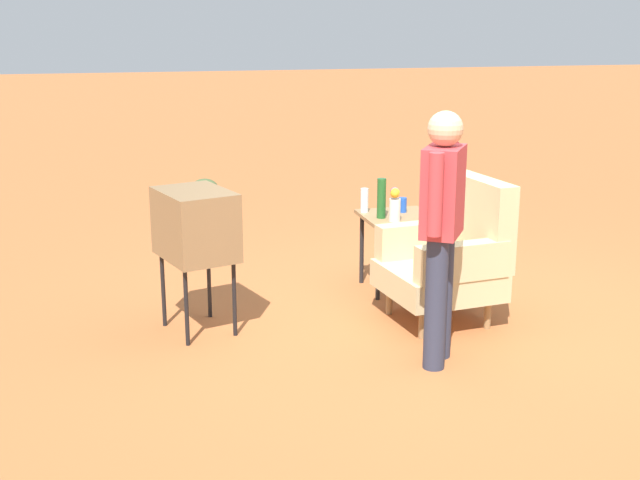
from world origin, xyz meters
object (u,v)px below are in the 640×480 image
side_table (396,226)px  person_standing (442,223)px  tv_on_stand (196,225)px  bottle_short_clear (364,200)px  armchair (451,255)px  flower_vase (395,203)px  soda_can_blue (403,205)px  bottle_wine_green (381,198)px

side_table → person_standing: size_ratio=0.39×
side_table → tv_on_stand: bearing=-71.6°
tv_on_stand → bottle_short_clear: size_ratio=5.15×
armchair → bottle_short_clear: armchair is taller
armchair → tv_on_stand: armchair is taller
armchair → flower_vase: size_ratio=4.00×
soda_can_blue → side_table: bearing=-45.6°
bottle_short_clear → flower_vase: (0.35, 0.14, 0.05)m
armchair → tv_on_stand: 1.87m
side_table → bottle_short_clear: bearing=-123.3°
armchair → flower_vase: armchair is taller
tv_on_stand → soda_can_blue: size_ratio=8.44×
bottle_wine_green → tv_on_stand: bearing=-72.3°
person_standing → flower_vase: 1.32m
side_table → bottle_short_clear: size_ratio=3.16×
bottle_short_clear → side_table: bearing=56.7°
bottle_wine_green → flower_vase: size_ratio=1.21×
person_standing → soda_can_blue: size_ratio=13.44×
armchair → bottle_wine_green: size_ratio=3.31×
person_standing → soda_can_blue: bearing=168.8°
armchair → soda_can_blue: armchair is taller
side_table → tv_on_stand: (0.56, -1.68, 0.24)m
tv_on_stand → bottle_short_clear: tv_on_stand is taller
bottle_short_clear → bottle_wine_green: 0.24m
armchair → person_standing: (0.72, -0.39, 0.44)m
flower_vase → soda_can_blue: bearing=149.0°
side_table → soda_can_blue: size_ratio=5.18×
armchair → side_table: size_ratio=1.68×
side_table → bottle_wine_green: bearing=-65.2°
armchair → bottle_short_clear: size_ratio=5.30×
bottle_short_clear → bottle_wine_green: size_ratio=0.62×
tv_on_stand → bottle_wine_green: size_ratio=3.22×
flower_vase → person_standing: bearing=-6.4°
side_table → person_standing: (1.51, -0.24, 0.40)m
side_table → person_standing: bearing=-8.9°
side_table → flower_vase: flower_vase is taller
tv_on_stand → bottle_wine_green: bearing=107.7°
side_table → bottle_short_clear: bottle_short_clear is taller
tv_on_stand → person_standing: size_ratio=0.63×
side_table → bottle_short_clear: (-0.15, -0.23, 0.19)m
armchair → bottle_short_clear: bearing=-157.8°
bottle_short_clear → bottle_wine_green: (0.22, 0.07, 0.06)m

